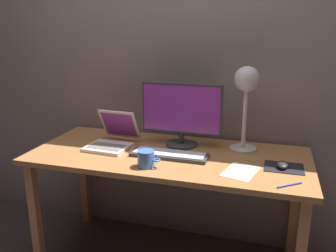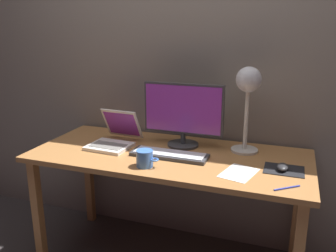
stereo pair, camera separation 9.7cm
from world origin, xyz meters
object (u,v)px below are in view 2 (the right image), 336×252
at_px(keyboard_main, 169,155).
at_px(desk_lamp, 248,89).
at_px(coffee_mug, 145,158).
at_px(mouse, 282,167).
at_px(laptop, 115,135).
at_px(pen, 287,188).
at_px(monitor, 183,113).

height_order(keyboard_main, desk_lamp, desk_lamp).
distance_m(keyboard_main, coffee_mug, 0.20).
xyz_separation_m(keyboard_main, mouse, (0.61, 0.00, 0.01)).
height_order(laptop, coffee_mug, laptop).
xyz_separation_m(laptop, desk_lamp, (0.78, 0.14, 0.31)).
bearing_deg(coffee_mug, pen, -2.27).
xyz_separation_m(desk_lamp, coffee_mug, (-0.46, -0.41, -0.32)).
xyz_separation_m(desk_lamp, mouse, (0.22, -0.23, -0.35)).
distance_m(monitor, keyboard_main, 0.29).
bearing_deg(laptop, mouse, -5.02).
height_order(desk_lamp, mouse, desk_lamp).
xyz_separation_m(monitor, keyboard_main, (-0.02, -0.20, -0.20)).
xyz_separation_m(laptop, pen, (1.03, -0.30, -0.06)).
distance_m(keyboard_main, pen, 0.68).
height_order(monitor, mouse, monitor).
height_order(monitor, laptop, monitor).
bearing_deg(monitor, coffee_mug, -103.20).
relative_size(laptop, pen, 2.38).
bearing_deg(desk_lamp, mouse, -45.49).
xyz_separation_m(keyboard_main, desk_lamp, (0.39, 0.23, 0.36)).
height_order(desk_lamp, pen, desk_lamp).
xyz_separation_m(laptop, mouse, (1.00, -0.09, -0.04)).
distance_m(desk_lamp, coffee_mug, 0.70).
bearing_deg(keyboard_main, laptop, 166.73).
relative_size(keyboard_main, mouse, 4.60).
bearing_deg(mouse, pen, -82.01).
bearing_deg(pen, laptop, 163.79).
height_order(keyboard_main, laptop, laptop).
relative_size(mouse, coffee_mug, 0.78).
relative_size(laptop, coffee_mug, 2.69).
bearing_deg(desk_lamp, coffee_mug, -138.31).
distance_m(laptop, mouse, 1.01).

